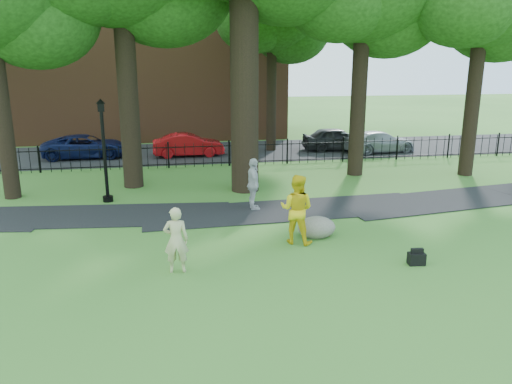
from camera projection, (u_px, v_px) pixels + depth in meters
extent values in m
plane|color=#376D26|center=(285.00, 253.00, 13.71)|extent=(120.00, 120.00, 0.00)
cube|color=black|center=(287.00, 211.00, 17.59)|extent=(36.07, 3.85, 0.03)
cube|color=black|center=(220.00, 152.00, 28.92)|extent=(80.00, 7.00, 0.02)
cube|color=black|center=(229.00, 146.00, 24.86)|extent=(44.00, 0.04, 0.04)
cube|color=black|center=(229.00, 162.00, 25.07)|extent=(44.00, 0.04, 0.04)
cube|color=brown|center=(148.00, 48.00, 34.31)|extent=(18.00, 8.00, 12.00)
cylinder|color=black|center=(244.00, 57.00, 19.03)|extent=(1.10, 1.10, 10.50)
cylinder|color=black|center=(0.00, 97.00, 18.29)|extent=(0.60, 0.60, 7.70)
ellipsoid|color=#19360E|center=(35.00, 13.00, 18.48)|extent=(4.80, 4.80, 4.08)
cylinder|color=black|center=(127.00, 76.00, 19.85)|extent=(0.80, 0.80, 9.10)
cylinder|color=black|center=(359.00, 82.00, 22.15)|extent=(0.70, 0.70, 8.40)
ellipsoid|color=#19360E|center=(388.00, 7.00, 22.37)|extent=(5.28, 5.28, 4.49)
cylinder|color=black|center=(474.00, 86.00, 22.12)|extent=(0.64, 0.64, 8.05)
ellipsoid|color=#19360E|center=(500.00, 14.00, 22.30)|extent=(4.96, 4.96, 4.22)
imported|color=#C0B784|center=(176.00, 240.00, 12.29)|extent=(0.65, 0.45, 1.69)
imported|color=yellow|center=(297.00, 209.00, 14.26)|extent=(1.23, 1.16, 2.02)
imported|color=#B9B9BE|center=(253.00, 184.00, 17.46)|extent=(0.47, 1.10, 1.86)
ellipsoid|color=slate|center=(316.00, 226.00, 14.94)|extent=(1.32, 1.10, 0.67)
cylinder|color=black|center=(105.00, 157.00, 18.32)|extent=(0.13, 0.13, 3.36)
cylinder|color=black|center=(108.00, 199.00, 18.73)|extent=(0.38, 0.38, 0.21)
cube|color=black|center=(101.00, 107.00, 17.86)|extent=(0.25, 0.25, 0.32)
cone|color=black|center=(100.00, 101.00, 17.80)|extent=(0.34, 0.34, 0.17)
cube|color=black|center=(416.00, 259.00, 12.91)|extent=(0.44, 0.30, 0.32)
cube|color=maroon|center=(323.00, 232.00, 15.05)|extent=(0.41, 0.29, 0.26)
imported|color=#9F0C10|center=(188.00, 145.00, 27.43)|extent=(3.90, 1.46, 1.27)
imported|color=#0C143D|center=(86.00, 146.00, 26.98)|extent=(4.57, 2.17, 1.26)
imported|color=black|center=(337.00, 139.00, 29.29)|extent=(4.05, 1.75, 1.36)
imported|color=#9B9FA3|center=(379.00, 142.00, 28.67)|extent=(4.40, 2.27, 1.22)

